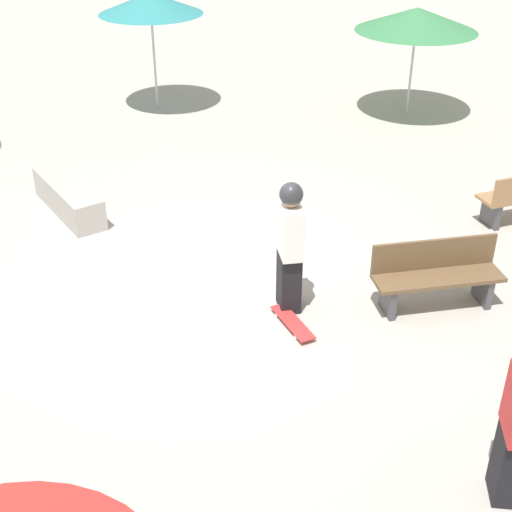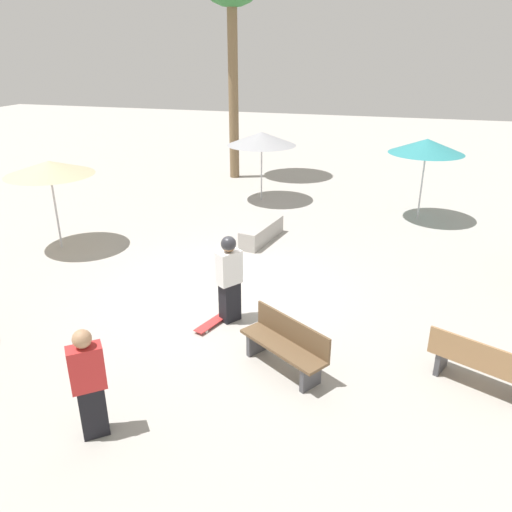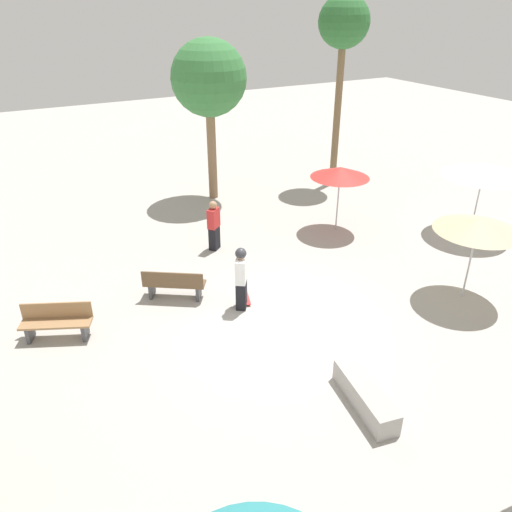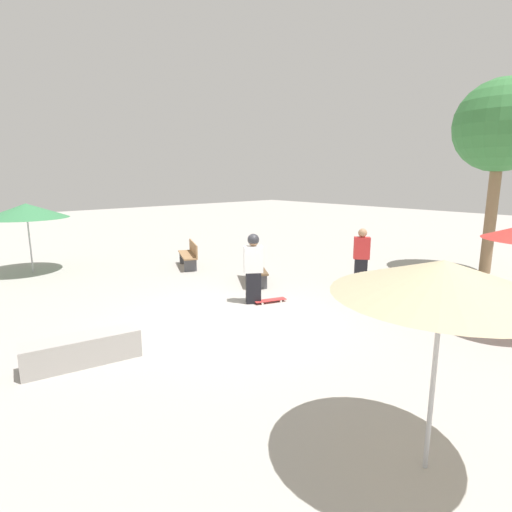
% 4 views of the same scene
% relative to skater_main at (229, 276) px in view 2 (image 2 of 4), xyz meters
% --- Properties ---
extents(ground_plane, '(60.00, 60.00, 0.00)m').
position_rel_skater_main_xyz_m(ground_plane, '(0.99, 0.50, -0.91)').
color(ground_plane, '#ADA8A0').
extents(skater_main, '(0.51, 0.46, 1.69)m').
position_rel_skater_main_xyz_m(skater_main, '(0.00, 0.00, 0.00)').
color(skater_main, black).
rests_on(skater_main, ground_plane).
extents(skateboard, '(0.82, 0.45, 0.07)m').
position_rel_skater_main_xyz_m(skateboard, '(-0.32, 0.26, -0.85)').
color(skateboard, red).
rests_on(skateboard, ground_plane).
extents(concrete_ledge, '(1.86, 0.78, 0.47)m').
position_rel_skater_main_xyz_m(concrete_ledge, '(4.20, 0.54, -0.68)').
color(concrete_ledge, '#A8A39E').
rests_on(concrete_ledge, ground_plane).
extents(bench_near, '(1.06, 1.64, 0.85)m').
position_rel_skater_main_xyz_m(bench_near, '(-0.92, -4.31, -0.49)').
color(bench_near, '#47474C').
rests_on(bench_near, ground_plane).
extents(bench_far, '(1.25, 1.58, 0.85)m').
position_rel_skater_main_xyz_m(bench_far, '(-1.22, -1.35, -0.49)').
color(bench_far, '#47474C').
rests_on(bench_far, ground_plane).
extents(shade_umbrella_grey, '(2.25, 2.25, 2.27)m').
position_rel_skater_main_xyz_m(shade_umbrella_grey, '(7.87, 1.56, 1.14)').
color(shade_umbrella_grey, '#B7B7BC').
rests_on(shade_umbrella_grey, ground_plane).
extents(shade_umbrella_teal, '(2.13, 2.13, 2.39)m').
position_rel_skater_main_xyz_m(shade_umbrella_teal, '(7.24, -3.49, 1.27)').
color(shade_umbrella_teal, '#B7B7BC').
rests_on(shade_umbrella_teal, ground_plane).
extents(shade_umbrella_tan, '(2.14, 2.14, 2.25)m').
position_rel_skater_main_xyz_m(shade_umbrella_tan, '(2.31, 5.40, 1.16)').
color(shade_umbrella_tan, '#B7B7BC').
rests_on(shade_umbrella_tan, ground_plane).
extents(bystander_watching, '(0.46, 0.49, 1.60)m').
position_rel_skater_main_xyz_m(bystander_watching, '(-3.36, 0.76, -0.12)').
color(bystander_watching, black).
rests_on(bystander_watching, ground_plane).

